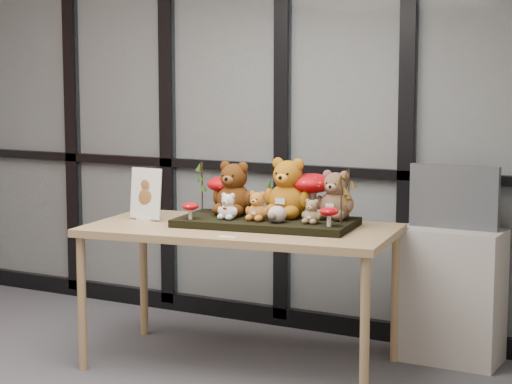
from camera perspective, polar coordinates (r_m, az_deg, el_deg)
The scene contains 23 objects.
glass_partition at distance 6.24m, azimuth -2.05°, elevation 5.01°, with size 4.90×0.06×2.78m.
display_table at distance 5.24m, azimuth -0.94°, elevation -2.83°, with size 1.83×1.12×0.81m.
diorama_tray at distance 5.24m, azimuth 0.63°, elevation -1.87°, with size 0.99×0.50×0.04m, color black.
bear_pooh_yellow at distance 5.27m, azimuth 1.98°, elevation 0.46°, with size 0.28×0.26×0.37m, color #AC6511, non-canonical shape.
bear_brown_medium at distance 5.36m, azimuth -1.36°, elevation 0.41°, with size 0.26×0.24×0.34m, color #4F270C, non-canonical shape.
bear_tan_back at distance 5.22m, azimuth 4.93°, elevation -0.02°, with size 0.23×0.21×0.30m, color brown, non-canonical shape.
bear_small_yellow at distance 5.14m, azimuth 0.08°, elevation -0.77°, with size 0.14×0.13×0.18m, color #C57429, non-canonical shape.
bear_white_bow at distance 5.20m, azimuth -1.72°, elevation -0.79°, with size 0.13×0.11×0.16m, color white, non-canonical shape.
bear_beige_small at distance 5.05m, azimuth 3.46°, elevation -1.12°, with size 0.11×0.10×0.15m, color #937750, non-canonical shape.
plush_cream_hedgehog at distance 5.08m, azimuth 1.31°, elevation -1.32°, with size 0.08×0.07×0.10m, color beige, non-canonical shape.
mushroom_back_left at distance 5.45m, azimuth -1.90°, elevation -0.01°, with size 0.22×0.22×0.24m, color #AC050B, non-canonical shape.
mushroom_back_right at distance 5.29m, azimuth 3.46°, elevation -0.05°, with size 0.25×0.25×0.28m, color #AC050B, non-canonical shape.
mushroom_front_left at distance 5.21m, azimuth -4.06°, elevation -1.12°, with size 0.09×0.09×0.10m, color #AC050B, non-canonical shape.
mushroom_front_right at distance 4.97m, azimuth 4.52°, elevation -1.46°, with size 0.10×0.10×0.12m, color #AC050B, non-canonical shape.
sprig_green_far_left at distance 5.49m, azimuth -3.33°, elevation 0.33°, with size 0.05×0.05×0.30m, color #0F370C, non-canonical shape.
sprig_green_mid_left at distance 5.48m, azimuth -1.29°, elevation -0.05°, with size 0.05×0.05×0.23m, color #0F370C, non-canonical shape.
sprig_dry_far_right at distance 5.19m, azimuth 5.73°, elevation -0.15°, with size 0.05×0.05×0.29m, color brown, non-canonical shape.
sprig_dry_mid_right at distance 5.07m, azimuth 5.27°, elevation -0.46°, with size 0.05×0.05×0.26m, color brown, non-canonical shape.
sprig_green_centre at distance 5.42m, azimuth 0.86°, elevation -0.28°, with size 0.05×0.05×0.20m, color #0F370C, non-canonical shape.
sign_holder at distance 5.47m, azimuth -6.80°, elevation -0.24°, with size 0.22×0.06×0.31m.
label_card at distance 4.89m, azimuth -1.80°, elevation -2.77°, with size 0.10×0.03×0.00m, color white.
cabinet at distance 5.51m, azimuth 11.88°, elevation -6.23°, with size 0.58×0.34×0.78m, color #AAA298.
monitor at distance 5.42m, azimuth 12.10°, elevation -0.30°, with size 0.52×0.05×0.37m.
Camera 1 is at (3.21, -2.87, 1.66)m, focal length 65.00 mm.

